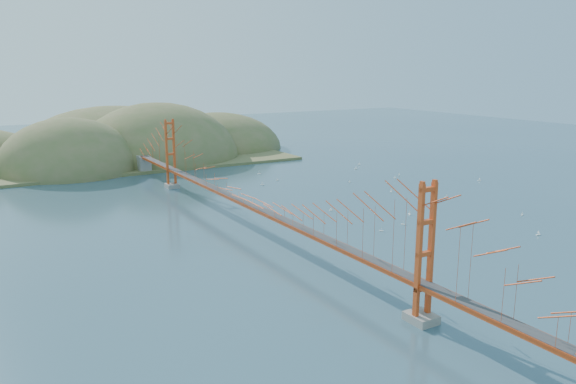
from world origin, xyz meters
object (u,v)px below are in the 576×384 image
bridge (251,176)px  sailboat_2 (538,234)px  sailboat_0 (410,214)px  sailboat_1 (403,224)px

bridge → sailboat_2: size_ratio=140.66×
sailboat_0 → sailboat_1: size_ratio=1.18×
sailboat_0 → sailboat_2: bearing=-66.1°
sailboat_2 → sailboat_1: bearing=132.6°
sailboat_2 → sailboat_1: 16.35m
sailboat_2 → sailboat_1: sailboat_2 is taller
bridge → sailboat_1: bearing=-22.9°
sailboat_2 → bridge: bearing=146.0°
sailboat_2 → sailboat_0: size_ratio=0.95×
bridge → sailboat_0: (22.54, -4.36, -6.85)m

